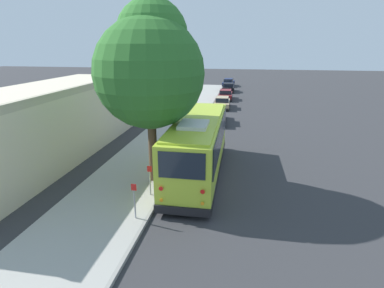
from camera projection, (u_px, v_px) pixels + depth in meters
The scene contains 14 objects.
ground_plane at pixel (200, 185), 15.46m from camera, with size 160.00×160.00×0.00m, color #333335.
sidewalk_slab at pixel (129, 178), 16.06m from camera, with size 80.00×4.26×0.15m, color #A3A099.
curb_strip at pixel (169, 181), 15.71m from camera, with size 80.00×0.14×0.15m, color gray.
shuttle_bus at pixel (198, 144), 16.15m from camera, with size 9.50×2.64×3.39m.
parked_sedan_gray at pixel (216, 116), 27.82m from camera, with size 4.71×1.98×1.28m.
parked_sedan_tan at pixel (222, 103), 34.25m from camera, with size 4.23×1.79×1.29m.
parked_sedan_maroon at pixel (225, 95), 39.60m from camera, with size 4.36×1.85×1.31m.
parked_sedan_black at pixel (228, 88), 46.23m from camera, with size 4.22×1.88×1.33m.
parked_sedan_navy at pixel (229, 83), 52.63m from camera, with size 4.71×2.02×1.32m.
street_tree at pixel (150, 65), 14.09m from camera, with size 5.24×5.24×8.87m.
sign_post_near at pixel (135, 201), 11.99m from camera, with size 0.06×0.22×1.53m.
sign_post_far at pixel (150, 180), 13.91m from camera, with size 0.06×0.22×1.46m.
fire_hydrant at pixel (184, 134), 22.34m from camera, with size 0.22×0.22×0.81m.
building_backdrop at pixel (48, 120), 20.08m from camera, with size 20.22×6.56×4.57m.
Camera 1 is at (-13.88, -1.95, 6.87)m, focal length 28.00 mm.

